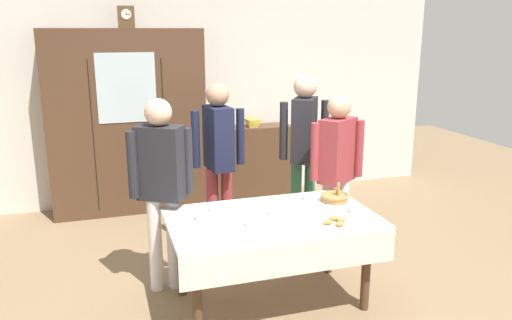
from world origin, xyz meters
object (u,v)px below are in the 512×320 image
(tea_cup_near_left, at_px, (273,212))
(tea_cup_mid_right, at_px, (251,224))
(wall_cabinet, at_px, (128,122))
(person_by_cabinet, at_px, (161,177))
(dining_table, at_px, (273,230))
(tea_cup_far_right, at_px, (309,197))
(person_behind_table_left, at_px, (337,163))
(bookshelf_low, at_px, (252,162))
(bread_basket, at_px, (335,197))
(mantel_clock, at_px, (126,17))
(book_stack, at_px, (252,122))
(tea_cup_center, at_px, (214,209))
(person_behind_table_right, at_px, (219,150))
(person_near_right_end, at_px, (304,141))
(pastry_plate, at_px, (335,223))
(spoon_near_right, at_px, (232,205))
(tea_cup_far_left, at_px, (201,217))
(spoon_back_edge, at_px, (299,206))
(tea_cup_front_edge, at_px, (355,210))

(tea_cup_near_left, relative_size, tea_cup_mid_right, 1.00)
(wall_cabinet, bearing_deg, person_by_cabinet, -86.54)
(dining_table, distance_m, tea_cup_far_right, 0.52)
(person_behind_table_left, height_order, person_by_cabinet, person_by_cabinet)
(bookshelf_low, distance_m, bread_basket, 2.45)
(person_behind_table_left, bearing_deg, mantel_clock, 129.73)
(book_stack, distance_m, tea_cup_center, 2.62)
(tea_cup_center, xyz_separation_m, person_behind_table_left, (1.22, 0.34, 0.19))
(person_behind_table_right, distance_m, person_near_right_end, 0.87)
(pastry_plate, bearing_deg, book_stack, 85.01)
(tea_cup_center, bearing_deg, pastry_plate, -33.57)
(bread_basket, height_order, pastry_plate, bread_basket)
(tea_cup_far_right, bearing_deg, book_stack, 84.55)
(mantel_clock, relative_size, tea_cup_far_right, 1.85)
(tea_cup_center, bearing_deg, tea_cup_mid_right, -64.79)
(dining_table, distance_m, wall_cabinet, 2.78)
(bread_basket, bearing_deg, person_by_cabinet, 167.76)
(tea_cup_far_right, bearing_deg, bread_basket, -20.85)
(wall_cabinet, height_order, person_behind_table_right, wall_cabinet)
(pastry_plate, distance_m, person_behind_table_left, 0.99)
(person_near_right_end, bearing_deg, book_stack, 93.08)
(person_behind_table_right, bearing_deg, spoon_near_right, -96.10)
(tea_cup_far_left, relative_size, person_near_right_end, 0.08)
(pastry_plate, xyz_separation_m, spoon_near_right, (-0.62, 0.64, -0.01))
(wall_cabinet, relative_size, tea_cup_mid_right, 16.48)
(spoon_near_right, xyz_separation_m, person_behind_table_right, (0.09, 0.85, 0.27))
(tea_cup_far_left, height_order, bread_basket, bread_basket)
(tea_cup_mid_right, height_order, spoon_back_edge, tea_cup_mid_right)
(wall_cabinet, relative_size, tea_cup_far_right, 16.48)
(bread_basket, bearing_deg, tea_cup_mid_right, -157.41)
(mantel_clock, height_order, tea_cup_center, mantel_clock)
(bookshelf_low, height_order, tea_cup_near_left, bookshelf_low)
(book_stack, bearing_deg, tea_cup_near_left, -103.66)
(bread_basket, xyz_separation_m, person_behind_table_right, (-0.76, 1.01, 0.23))
(bread_basket, height_order, person_behind_table_left, person_behind_table_left)
(spoon_near_right, bearing_deg, tea_cup_far_left, -141.18)
(dining_table, relative_size, tea_cup_front_edge, 12.31)
(tea_cup_mid_right, xyz_separation_m, spoon_back_edge, (0.51, 0.31, -0.02))
(dining_table, distance_m, book_stack, 2.74)
(mantel_clock, relative_size, person_behind_table_right, 0.15)
(dining_table, xyz_separation_m, mantel_clock, (-0.84, 2.59, 1.64))
(dining_table, relative_size, tea_cup_center, 12.31)
(mantel_clock, bearing_deg, bookshelf_low, 1.97)
(tea_cup_far_left, relative_size, person_by_cabinet, 0.08)
(tea_cup_near_left, distance_m, tea_cup_far_right, 0.47)
(tea_cup_far_left, bearing_deg, wall_cabinet, 98.28)
(tea_cup_near_left, bearing_deg, spoon_back_edge, 25.49)
(mantel_clock, height_order, person_behind_table_left, mantel_clock)
(spoon_near_right, relative_size, person_near_right_end, 0.07)
(tea_cup_mid_right, height_order, person_near_right_end, person_near_right_end)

